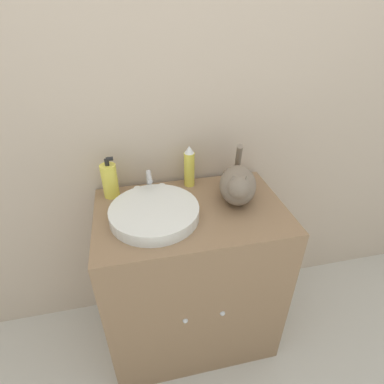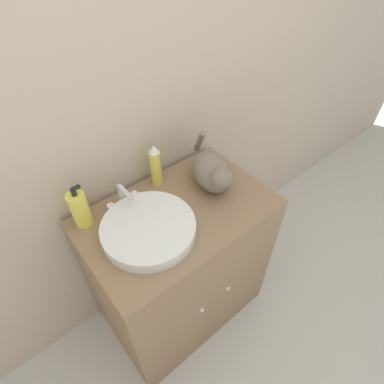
# 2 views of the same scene
# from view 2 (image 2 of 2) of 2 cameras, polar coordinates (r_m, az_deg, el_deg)

# --- Properties ---
(ground_plane) EXTENTS (8.00, 8.00, 0.00)m
(ground_plane) POSITION_cam_2_polar(r_m,az_deg,el_deg) (1.94, 3.55, -25.89)
(ground_plane) COLOR beige
(wall_back) EXTENTS (6.00, 0.05, 2.50)m
(wall_back) POSITION_cam_2_polar(r_m,az_deg,el_deg) (1.27, -12.15, 16.50)
(wall_back) COLOR #C6B29E
(wall_back) RESTS_ON ground_plane
(vanity_cabinet) EXTENTS (0.84, 0.54, 0.86)m
(vanity_cabinet) POSITION_cam_2_polar(r_m,az_deg,el_deg) (1.64, -2.17, -13.90)
(vanity_cabinet) COLOR #8C6B4C
(vanity_cabinet) RESTS_ON ground_plane
(sink_basin) EXTENTS (0.38, 0.38, 0.05)m
(sink_basin) POSITION_cam_2_polar(r_m,az_deg,el_deg) (1.21, -8.25, -6.90)
(sink_basin) COLOR white
(sink_basin) RESTS_ON vanity_cabinet
(faucet) EXTENTS (0.15, 0.11, 0.12)m
(faucet) POSITION_cam_2_polar(r_m,az_deg,el_deg) (1.31, -13.01, -0.96)
(faucet) COLOR silver
(faucet) RESTS_ON vanity_cabinet
(cat) EXTENTS (0.24, 0.36, 0.22)m
(cat) POSITION_cam_2_polar(r_m,az_deg,el_deg) (1.35, 3.88, 3.91)
(cat) COLOR #7A6B5B
(cat) RESTS_ON vanity_cabinet
(soap_bottle) EXTENTS (0.07, 0.07, 0.20)m
(soap_bottle) POSITION_cam_2_polar(r_m,az_deg,el_deg) (1.27, -20.56, -3.06)
(soap_bottle) COLOR #EADB4C
(soap_bottle) RESTS_ON vanity_cabinet
(spray_bottle) EXTENTS (0.05, 0.05, 0.21)m
(spray_bottle) POSITION_cam_2_polar(r_m,az_deg,el_deg) (1.37, -6.97, 5.08)
(spray_bottle) COLOR #EADB4C
(spray_bottle) RESTS_ON vanity_cabinet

